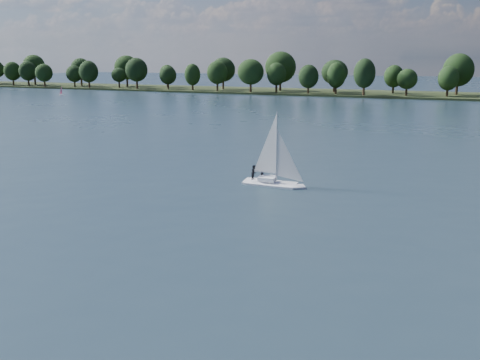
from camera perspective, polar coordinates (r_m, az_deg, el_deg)
name	(u,v)px	position (r m, az deg, el deg)	size (l,w,h in m)	color
ground	(345,130)	(113.20, 11.17, 5.26)	(700.00, 700.00, 0.00)	#233342
far_shore	(410,96)	(223.38, 17.66, 8.57)	(660.00, 40.00, 1.50)	black
sailboat	(271,164)	(62.14, 3.29, 1.68)	(6.91, 2.01, 9.06)	white
dinghy_pink	(62,93)	(227.96, -18.44, 8.83)	(2.51, 1.21, 3.86)	white
pontoon	(14,87)	(298.84, -22.99, 9.11)	(4.00, 2.00, 0.50)	#55575A
treeline	(377,75)	(221.11, 14.41, 10.82)	(562.24, 74.03, 18.46)	black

